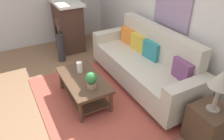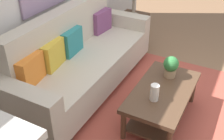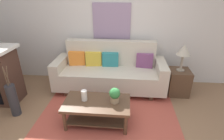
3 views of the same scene
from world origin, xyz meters
name	(u,v)px [view 2 (image 2 of 3)]	position (x,y,z in m)	size (l,w,h in m)	color
ground_plane	(188,118)	(0.00, 0.00, 0.00)	(9.73, 9.73, 0.00)	#8C6647
area_rug	(149,105)	(0.00, 0.50, 0.01)	(2.50, 1.91, 0.01)	#B24C3D
couch	(81,61)	(-0.07, 1.45, 0.43)	(2.41, 0.84, 1.08)	beige
throw_pillow_orange	(31,70)	(-0.83, 1.58, 0.68)	(0.36, 0.12, 0.32)	orange
throw_pillow_mustard	(53,55)	(-0.45, 1.58, 0.68)	(0.36, 0.12, 0.32)	gold
throw_pillow_teal	(72,42)	(-0.07, 1.58, 0.68)	(0.36, 0.12, 0.32)	teal
throw_pillow_plum	(101,21)	(0.69, 1.58, 0.68)	(0.36, 0.12, 0.32)	#7A4270
coffee_table	(162,98)	(-0.17, 0.30, 0.31)	(1.10, 0.60, 0.43)	#513826
tabletop_vase	(155,92)	(-0.38, 0.33, 0.52)	(0.09, 0.09, 0.19)	white
potted_plant_tabletop	(171,66)	(0.13, 0.32, 0.57)	(0.18, 0.18, 0.26)	tan
side_table	(133,30)	(1.43, 1.39, 0.28)	(0.44, 0.44, 0.56)	#513826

